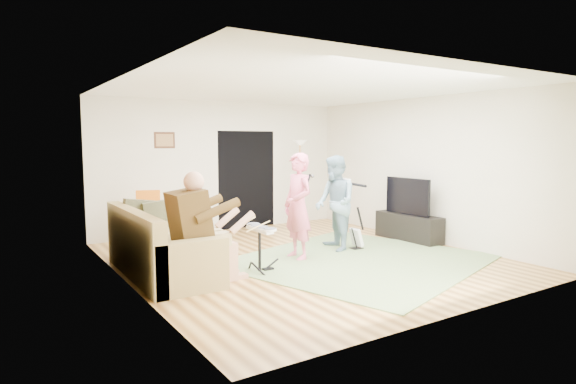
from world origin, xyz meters
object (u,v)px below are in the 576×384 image
object	(u,v)px
singer	(298,206)
dining_chair	(148,229)
television	(407,196)
guitarist	(335,203)
drum_kit	(260,252)
guitar_spare	(357,237)
tv_cabinet	(409,227)
torchiere_lamp	(300,168)
sofa	(156,253)

from	to	relation	value
singer	dining_chair	world-z (taller)	singer
television	guitarist	bearing A→B (deg)	176.94
drum_kit	singer	xyz separation A→B (m)	(0.91, 0.37, 0.55)
guitar_spare	guitarist	bearing A→B (deg)	156.62
singer	tv_cabinet	size ratio (longest dim) A/B	1.21
drum_kit	torchiere_lamp	distance (m)	3.71
television	torchiere_lamp	bearing A→B (deg)	114.76
torchiere_lamp	dining_chair	world-z (taller)	torchiere_lamp
sofa	dining_chair	xyz separation A→B (m)	(0.39, 1.70, 0.05)
sofa	tv_cabinet	world-z (taller)	sofa
drum_kit	dining_chair	xyz separation A→B (m)	(-0.91, 2.35, 0.06)
guitarist	television	xyz separation A→B (m)	(1.66, -0.09, 0.03)
tv_cabinet	guitarist	bearing A→B (deg)	177.02
tv_cabinet	television	bearing A→B (deg)	180.00
guitar_spare	torchiere_lamp	size ratio (longest dim) A/B	0.39
drum_kit	television	xyz separation A→B (m)	(3.45, 0.44, 0.55)
guitar_spare	tv_cabinet	distance (m)	1.35
torchiere_lamp	sofa	bearing A→B (deg)	-152.63
torchiere_lamp	dining_chair	distance (m)	3.51
singer	guitar_spare	bearing A→B (deg)	89.91
drum_kit	tv_cabinet	bearing A→B (deg)	7.18
guitarist	torchiere_lamp	xyz separation A→B (m)	(0.67, 2.07, 0.48)
singer	dining_chair	size ratio (longest dim) A/B	1.67
dining_chair	sofa	bearing A→B (deg)	-82.80
torchiere_lamp	television	distance (m)	2.42
sofa	torchiere_lamp	distance (m)	4.35
torchiere_lamp	tv_cabinet	world-z (taller)	torchiere_lamp
dining_chair	tv_cabinet	bearing A→B (deg)	-3.30
guitarist	dining_chair	world-z (taller)	guitarist
sofa	guitarist	distance (m)	3.13
torchiere_lamp	dining_chair	bearing A→B (deg)	-175.83
sofa	guitar_spare	xyz separation A→B (m)	(3.45, -0.28, -0.10)
guitar_spare	television	size ratio (longest dim) A/B	0.71
torchiere_lamp	television	bearing A→B (deg)	-65.24
singer	torchiere_lamp	bearing A→B (deg)	145.14
singer	television	distance (m)	2.54
sofa	television	size ratio (longest dim) A/B	2.24
drum_kit	torchiere_lamp	world-z (taller)	torchiere_lamp
guitar_spare	dining_chair	distance (m)	3.65
drum_kit	dining_chair	world-z (taller)	dining_chair
torchiere_lamp	tv_cabinet	bearing A→B (deg)	-64.16
guitar_spare	tv_cabinet	bearing A→B (deg)	2.86
torchiere_lamp	singer	bearing A→B (deg)	-124.76
drum_kit	television	size ratio (longest dim) A/B	0.66
tv_cabinet	television	xyz separation A→B (m)	(-0.05, 0.00, 0.60)
sofa	tv_cabinet	bearing A→B (deg)	-2.50
sofa	drum_kit	distance (m)	1.46
dining_chair	television	world-z (taller)	television
singer	tv_cabinet	xyz separation A→B (m)	(2.59, 0.07, -0.60)
drum_kit	guitar_spare	world-z (taller)	guitar_spare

